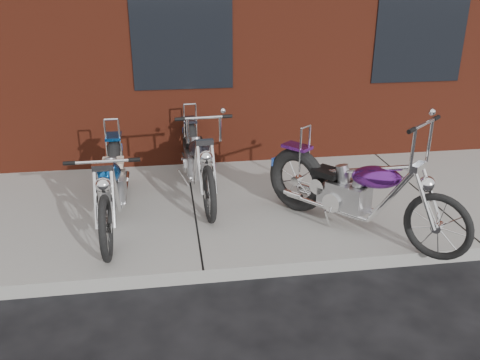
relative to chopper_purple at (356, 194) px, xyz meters
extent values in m
plane|color=black|center=(-1.74, -0.60, -0.59)|extent=(120.00, 120.00, 0.00)
cube|color=gray|center=(-1.74, 0.90, -0.52)|extent=(22.00, 3.00, 0.15)
torus|color=black|center=(-0.40, 0.48, -0.05)|extent=(0.62, 0.70, 0.79)
torus|color=black|center=(0.70, -0.83, -0.09)|extent=(0.51, 0.59, 0.71)
cube|color=gray|center=(0.04, -0.05, -0.06)|extent=(0.51, 0.53, 0.33)
ellipsoid|color=#5F1D80|center=(0.24, -0.29, 0.25)|extent=(0.60, 0.64, 0.34)
cube|color=black|center=(-0.14, 0.16, 0.16)|extent=(0.40, 0.40, 0.07)
cylinder|color=white|center=(0.61, -0.73, 0.20)|extent=(0.24, 0.27, 0.59)
cylinder|color=white|center=(0.52, -0.62, 0.92)|extent=(0.48, 0.41, 0.03)
cylinder|color=white|center=(-0.35, 0.41, 0.36)|extent=(0.03, 0.03, 0.52)
cylinder|color=white|center=(-0.01, 0.21, -0.20)|extent=(0.67, 0.79, 0.05)
torus|color=black|center=(-2.69, 1.26, -0.07)|extent=(0.16, 0.76, 0.76)
torus|color=black|center=(-2.67, -0.39, -0.10)|extent=(0.08, 0.69, 0.68)
cube|color=gray|center=(-2.68, 0.59, -0.08)|extent=(0.30, 0.43, 0.32)
ellipsoid|color=#0E51A9|center=(-2.68, 0.29, 0.23)|extent=(0.28, 0.58, 0.32)
cube|color=beige|center=(-2.69, 0.86, 0.13)|extent=(0.26, 0.30, 0.06)
cylinder|color=white|center=(-2.67, -0.26, 0.17)|extent=(0.05, 0.31, 0.57)
cylinder|color=white|center=(-2.67, -0.13, 0.51)|extent=(0.58, 0.04, 0.03)
cylinder|color=white|center=(-2.69, 1.18, 0.34)|extent=(0.02, 0.02, 0.51)
cylinder|color=white|center=(-2.56, 0.82, -0.21)|extent=(0.06, 0.95, 0.05)
torus|color=black|center=(-1.69, 1.93, -0.07)|extent=(0.20, 0.76, 0.75)
torus|color=black|center=(-1.57, 0.30, -0.11)|extent=(0.12, 0.68, 0.68)
cube|color=gray|center=(-1.64, 1.27, -0.08)|extent=(0.32, 0.44, 0.31)
ellipsoid|color=#24242D|center=(-1.62, 0.98, 0.22)|extent=(0.31, 0.59, 0.32)
cube|color=black|center=(-1.66, 1.54, 0.13)|extent=(0.27, 0.31, 0.06)
cylinder|color=white|center=(-1.58, 0.43, 0.17)|extent=(0.06, 0.30, 0.56)
cylinder|color=white|center=(-1.59, 0.56, 0.73)|extent=(0.57, 0.07, 0.03)
cylinder|color=white|center=(-1.68, 1.85, 0.33)|extent=(0.02, 0.02, 0.50)
cylinder|color=white|center=(-1.53, 1.50, -0.22)|extent=(0.12, 0.94, 0.05)
camera|label=1|loc=(-2.01, -4.86, 2.26)|focal=38.00mm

